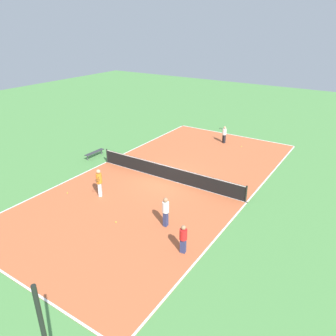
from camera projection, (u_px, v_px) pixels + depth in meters
The scene contains 12 objects.
ground_plane at pixel (168, 180), 22.66m from camera, with size 80.00×80.00×0.00m, color #518E47.
court_surface at pixel (168, 180), 22.66m from camera, with size 11.51×23.34×0.02m.
tennis_net at pixel (168, 172), 22.43m from camera, with size 11.31×0.10×1.09m.
bench at pixel (95, 153), 26.28m from camera, with size 0.36×1.87×0.45m.
player_far_white at pixel (224, 134), 29.14m from camera, with size 0.96×0.79×1.54m.
player_near_white at pixel (166, 210), 17.14m from camera, with size 0.37×0.37×1.71m.
player_coach_red at pixel (183, 237), 15.19m from camera, with size 0.41×0.41×1.50m.
player_center_orange at pixel (99, 181), 20.10m from camera, with size 0.83×0.94×1.82m.
tennis_ball_right_alley at pixel (241, 147), 28.49m from camera, with size 0.07×0.07×0.07m, color #CCE033.
tennis_ball_left_sideline at pixel (168, 202), 19.75m from camera, with size 0.07×0.07×0.07m, color #CCE033.
tennis_ball_far_baseline at pixel (116, 222), 17.80m from camera, with size 0.07×0.07×0.07m, color #CCE033.
tennis_ball_near_net at pixel (67, 193), 20.80m from camera, with size 0.07×0.07×0.07m, color #CCE033.
Camera 1 is at (-11.09, 17.04, 10.04)m, focal length 35.00 mm.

